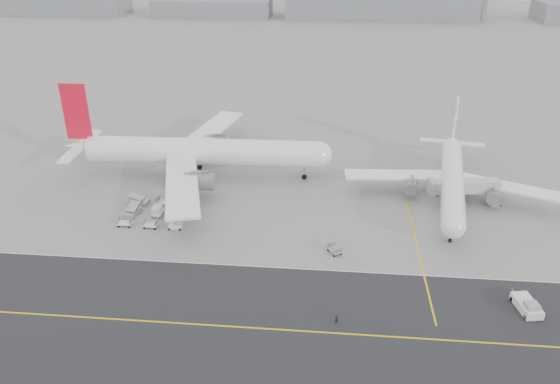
# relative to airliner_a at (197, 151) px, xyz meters

# --- Properties ---
(ground) EXTENTS (700.00, 700.00, 0.00)m
(ground) POSITION_rel_airliner_a_xyz_m (17.09, -33.27, -6.20)
(ground) COLOR gray
(ground) RESTS_ON ground
(taxiway) EXTENTS (220.00, 59.00, 0.03)m
(taxiway) POSITION_rel_airliner_a_xyz_m (22.11, -51.25, -6.19)
(taxiway) COLOR #27272A
(taxiway) RESTS_ON ground
(horizon_buildings) EXTENTS (520.00, 28.00, 28.00)m
(horizon_buildings) POSITION_rel_airliner_a_xyz_m (47.09, 226.73, -6.20)
(horizon_buildings) COLOR gray
(horizon_buildings) RESTS_ON ground
(airliner_a) EXTENTS (62.51, 61.79, 21.55)m
(airliner_a) POSITION_rel_airliner_a_xyz_m (0.00, 0.00, 0.00)
(airliner_a) COLOR white
(airliner_a) RESTS_ON ground
(airliner_b) EXTENTS (45.38, 46.25, 16.06)m
(airliner_b) POSITION_rel_airliner_a_xyz_m (56.57, -5.77, -1.56)
(airliner_b) COLOR white
(airliner_b) RESTS_ON ground
(pushback_tug) EXTENTS (3.73, 7.60, 2.14)m
(pushback_tug) POSITION_rel_airliner_a_xyz_m (61.49, -43.28, -5.32)
(pushback_tug) COLOR silver
(pushback_tug) RESTS_ON ground
(jet_bridge) EXTENTS (15.76, 5.21, 5.88)m
(jet_bridge) POSITION_rel_airliner_a_xyz_m (58.69, -8.97, -2.11)
(jet_bridge) COLOR gray
(jet_bridge) RESTS_ON ground
(gse_cluster) EXTENTS (19.23, 18.64, 2.10)m
(gse_cluster) POSITION_rel_airliner_a_xyz_m (-4.15, -19.46, -6.20)
(gse_cluster) COLOR #9D9CA2
(gse_cluster) RESTS_ON ground
(stray_dolly) EXTENTS (2.79, 3.13, 1.64)m
(stray_dolly) POSITION_rel_airliner_a_xyz_m (31.92, -29.88, -6.20)
(stray_dolly) COLOR silver
(stray_dolly) RESTS_ON ground
(ground_crew_a) EXTENTS (0.69, 0.56, 1.63)m
(ground_crew_a) POSITION_rel_airliner_a_xyz_m (32.32, -48.99, -5.39)
(ground_crew_a) COLOR black
(ground_crew_a) RESTS_ON ground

